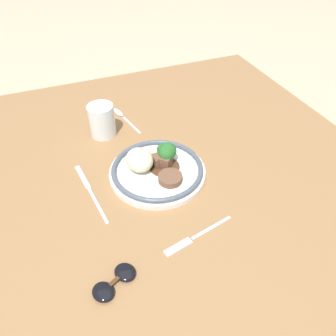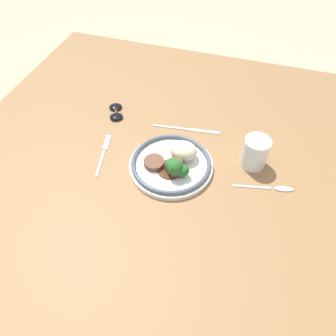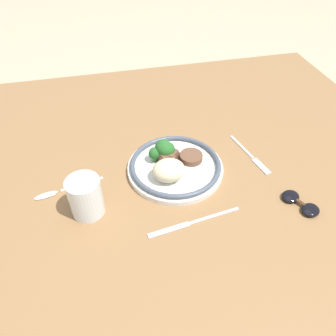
{
  "view_description": "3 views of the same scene",
  "coord_description": "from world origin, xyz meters",
  "px_view_note": "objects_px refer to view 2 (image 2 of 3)",
  "views": [
    {
      "loc": [
        -0.51,
        0.16,
        0.59
      ],
      "look_at": [
        0.03,
        -0.06,
        0.06
      ],
      "focal_mm": 35.0,
      "sensor_mm": 36.0,
      "label": 1
    },
    {
      "loc": [
        0.22,
        -0.62,
        0.73
      ],
      "look_at": [
        0.04,
        -0.06,
        0.06
      ],
      "focal_mm": 35.0,
      "sensor_mm": 36.0,
      "label": 2
    },
    {
      "loc": [
        0.2,
        0.54,
        0.59
      ],
      "look_at": [
        0.07,
        -0.01,
        0.07
      ],
      "focal_mm": 35.0,
      "sensor_mm": 36.0,
      "label": 3
    }
  ],
  "objects_px": {
    "fork": "(104,151)",
    "knife": "(189,129)",
    "spoon": "(276,188)",
    "sunglasses": "(116,112)",
    "juice_glass": "(255,153)",
    "plate": "(173,163)"
  },
  "relations": [
    {
      "from": "fork",
      "to": "sunglasses",
      "type": "distance_m",
      "value": 0.18
    },
    {
      "from": "knife",
      "to": "fork",
      "type": "bearing_deg",
      "value": -149.68
    },
    {
      "from": "plate",
      "to": "spoon",
      "type": "xyz_separation_m",
      "value": [
        0.28,
        0.01,
        -0.02
      ]
    },
    {
      "from": "knife",
      "to": "sunglasses",
      "type": "relative_size",
      "value": 2.15
    },
    {
      "from": "sunglasses",
      "to": "spoon",
      "type": "bearing_deg",
      "value": -43.01
    },
    {
      "from": "plate",
      "to": "juice_glass",
      "type": "relative_size",
      "value": 2.59
    },
    {
      "from": "spoon",
      "to": "sunglasses",
      "type": "distance_m",
      "value": 0.56
    },
    {
      "from": "plate",
      "to": "sunglasses",
      "type": "bearing_deg",
      "value": 144.94
    },
    {
      "from": "fork",
      "to": "knife",
      "type": "bearing_deg",
      "value": -64.09
    },
    {
      "from": "knife",
      "to": "juice_glass",
      "type": "bearing_deg",
      "value": -29.51
    },
    {
      "from": "plate",
      "to": "fork",
      "type": "distance_m",
      "value": 0.21
    },
    {
      "from": "juice_glass",
      "to": "knife",
      "type": "height_order",
      "value": "juice_glass"
    },
    {
      "from": "juice_glass",
      "to": "fork",
      "type": "height_order",
      "value": "juice_glass"
    },
    {
      "from": "plate",
      "to": "spoon",
      "type": "relative_size",
      "value": 1.46
    },
    {
      "from": "spoon",
      "to": "sunglasses",
      "type": "xyz_separation_m",
      "value": [
        -0.53,
        0.16,
        0.0
      ]
    },
    {
      "from": "fork",
      "to": "spoon",
      "type": "distance_m",
      "value": 0.5
    },
    {
      "from": "plate",
      "to": "knife",
      "type": "relative_size",
      "value": 1.12
    },
    {
      "from": "plate",
      "to": "knife",
      "type": "height_order",
      "value": "plate"
    },
    {
      "from": "juice_glass",
      "to": "fork",
      "type": "distance_m",
      "value": 0.43
    },
    {
      "from": "juice_glass",
      "to": "knife",
      "type": "xyz_separation_m",
      "value": [
        -0.21,
        0.08,
        -0.04
      ]
    },
    {
      "from": "juice_glass",
      "to": "sunglasses",
      "type": "relative_size",
      "value": 0.93
    },
    {
      "from": "fork",
      "to": "sunglasses",
      "type": "relative_size",
      "value": 1.7
    }
  ]
}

